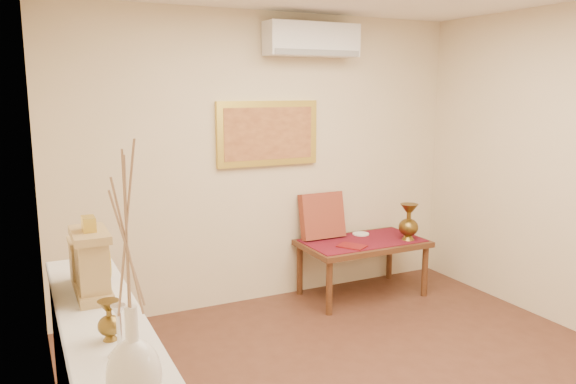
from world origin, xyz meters
TOP-DOWN VIEW (x-y plane):
  - wall_back at (0.00, 2.25)m, footprint 4.00×0.02m
  - wall_left at (-2.00, 0.00)m, footprint 0.02×4.50m
  - white_vase at (-1.83, -0.85)m, footprint 0.18×0.18m
  - candlestick at (-1.81, -0.42)m, footprint 0.10×0.10m
  - brass_urn_small at (-1.82, -0.26)m, footprint 0.10×0.10m
  - table_cloth at (0.85, 1.88)m, footprint 1.14×0.59m
  - brass_urn_tall at (1.26, 1.71)m, footprint 0.19×0.19m
  - plate at (0.95, 2.07)m, footprint 0.17×0.17m
  - menu at (0.63, 1.73)m, footprint 0.29×0.31m
  - cushion at (0.54, 2.13)m, footprint 0.45×0.19m
  - mantel_clock at (-1.82, 0.30)m, footprint 0.17×0.36m
  - wooden_chest at (-1.83, 0.52)m, footprint 0.16×0.21m
  - low_table at (0.85, 1.88)m, footprint 1.20×0.70m
  - painting at (0.00, 2.22)m, footprint 1.00×0.06m
  - ac_unit at (0.40, 2.12)m, footprint 0.90×0.25m

SIDE VIEW (x-z plane):
  - low_table at x=0.85m, z-range 0.21..0.76m
  - table_cloth at x=0.85m, z-range 0.55..0.56m
  - plate at x=0.95m, z-range 0.56..0.57m
  - menu at x=0.63m, z-range 0.56..0.57m
  - brass_urn_tall at x=1.26m, z-range 0.56..0.99m
  - cushion at x=0.54m, z-range 0.55..1.01m
  - candlestick at x=-1.81m, z-range 0.98..1.19m
  - brass_urn_small at x=-1.82m, z-range 0.98..1.20m
  - wooden_chest at x=-1.83m, z-range 0.98..1.22m
  - mantel_clock at x=-1.82m, z-range 0.95..1.36m
  - wall_back at x=0.00m, z-range 0.00..2.70m
  - wall_left at x=-2.00m, z-range 0.00..2.70m
  - white_vase at x=-1.83m, z-range 0.98..1.90m
  - painting at x=0.00m, z-range 1.30..1.90m
  - ac_unit at x=0.40m, z-range 2.30..2.60m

